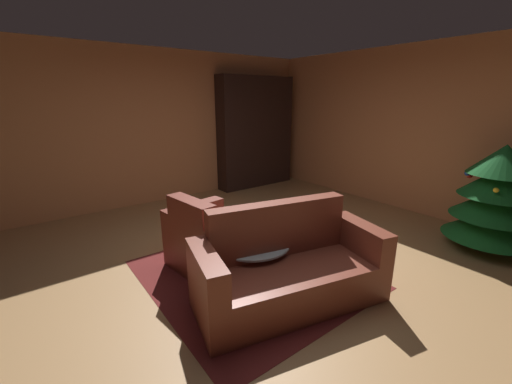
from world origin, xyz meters
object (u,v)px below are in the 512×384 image
object	(u,v)px
armchair_red	(214,243)
coffee_table	(252,245)
couch_red	(288,271)
decorated_tree	(496,198)
book_stack_on_table	(247,237)
bottle_on_table	(239,225)
bookshelf_unit	(260,133)

from	to	relation	value
armchair_red	coffee_table	distance (m)	0.52
couch_red	decorated_tree	xyz separation A→B (m)	(0.74, 2.77, 0.37)
book_stack_on_table	decorated_tree	distance (m)	3.15
bottle_on_table	bookshelf_unit	bearing A→B (deg)	138.82
couch_red	bottle_on_table	distance (m)	0.73
book_stack_on_table	armchair_red	bearing A→B (deg)	-163.31
coffee_table	book_stack_on_table	world-z (taller)	book_stack_on_table
bottle_on_table	couch_red	bearing A→B (deg)	8.97
bookshelf_unit	couch_red	world-z (taller)	bookshelf_unit
decorated_tree	couch_red	bearing A→B (deg)	-104.93
book_stack_on_table	bottle_on_table	bearing A→B (deg)	170.83
couch_red	armchair_red	bearing A→B (deg)	-163.66
book_stack_on_table	decorated_tree	xyz separation A→B (m)	(1.22, 2.91, 0.16)
decorated_tree	bookshelf_unit	bearing A→B (deg)	-175.09
coffee_table	bottle_on_table	world-z (taller)	bottle_on_table
armchair_red	coffee_table	xyz separation A→B (m)	(0.47, 0.19, 0.10)
armchair_red	book_stack_on_table	bearing A→B (deg)	16.69
bookshelf_unit	couch_red	bearing A→B (deg)	-34.15
coffee_table	decorated_tree	bearing A→B (deg)	67.20
couch_red	coffee_table	xyz separation A→B (m)	(-0.46, -0.08, 0.11)
book_stack_on_table	bottle_on_table	xyz separation A→B (m)	(-0.19, 0.03, 0.06)
armchair_red	decorated_tree	bearing A→B (deg)	61.26
armchair_red	bottle_on_table	size ratio (longest dim) A/B	3.41
bookshelf_unit	decorated_tree	size ratio (longest dim) A/B	1.71
bottle_on_table	decorated_tree	world-z (taller)	decorated_tree
armchair_red	book_stack_on_table	distance (m)	0.51
bottle_on_table	coffee_table	bearing A→B (deg)	6.41
bookshelf_unit	book_stack_on_table	bearing A→B (deg)	-39.68
bookshelf_unit	coffee_table	distance (m)	4.02
couch_red	coffee_table	distance (m)	0.48
book_stack_on_table	decorated_tree	bearing A→B (deg)	67.26
couch_red	coffee_table	size ratio (longest dim) A/B	2.42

